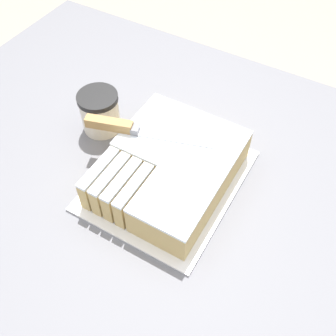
{
  "coord_description": "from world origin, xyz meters",
  "views": [
    {
      "loc": [
        0.24,
        -0.38,
        1.63
      ],
      "look_at": [
        -0.02,
        0.06,
        0.99
      ],
      "focal_mm": 42.0,
      "sensor_mm": 36.0,
      "label": 1
    }
  ],
  "objects": [
    {
      "name": "coffee_cup",
      "position": [
        -0.24,
        0.12,
        0.99
      ],
      "size": [
        0.09,
        0.09,
        0.1
      ],
      "color": "beige",
      "rests_on": "countertop"
    },
    {
      "name": "countertop",
      "position": [
        0.0,
        0.0,
        0.47
      ],
      "size": [
        1.4,
        1.1,
        0.94
      ],
      "color": "slate",
      "rests_on": "ground_plane"
    },
    {
      "name": "cake_board",
      "position": [
        -0.02,
        0.06,
        0.95
      ],
      "size": [
        0.28,
        0.34,
        0.01
      ],
      "color": "white",
      "rests_on": "countertop"
    },
    {
      "name": "ground_plane",
      "position": [
        0.0,
        0.0,
        0.0
      ],
      "size": [
        8.0,
        8.0,
        0.0
      ],
      "primitive_type": "plane",
      "color": "#9E9384"
    },
    {
      "name": "knife",
      "position": [
        -0.14,
        0.07,
        1.03
      ],
      "size": [
        0.27,
        0.1,
        0.02
      ],
      "rotation": [
        0.0,
        0.0,
        0.3
      ],
      "color": "silver",
      "rests_on": "cake"
    },
    {
      "name": "cake",
      "position": [
        -0.02,
        0.06,
        0.99
      ],
      "size": [
        0.24,
        0.3,
        0.08
      ],
      "color": "tan",
      "rests_on": "cake_board"
    }
  ]
}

